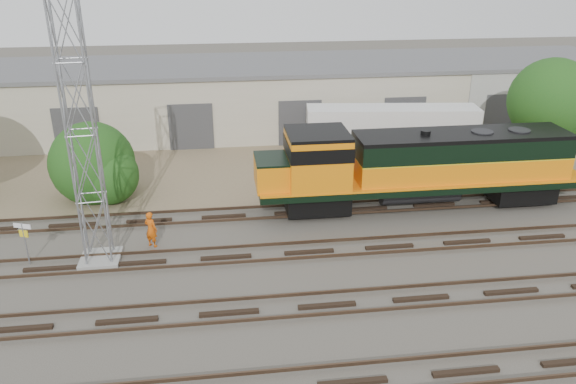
{
  "coord_description": "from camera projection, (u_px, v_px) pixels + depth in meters",
  "views": [
    {
      "loc": [
        -4.07,
        -21.92,
        13.42
      ],
      "look_at": [
        -0.71,
        4.0,
        2.2
      ],
      "focal_mm": 35.0,
      "sensor_mm": 36.0,
      "label": 1
    }
  ],
  "objects": [
    {
      "name": "ground",
      "position": [
        314.0,
        269.0,
        25.75
      ],
      "size": [
        140.0,
        140.0,
        0.0
      ],
      "primitive_type": "plane",
      "color": "#47423A",
      "rests_on": "ground"
    },
    {
      "name": "dirt_strip",
      "position": [
        278.0,
        159.0,
        39.41
      ],
      "size": [
        80.0,
        16.0,
        0.02
      ],
      "primitive_type": "cube",
      "color": "#726047",
      "rests_on": "ground"
    },
    {
      "name": "tracks",
      "position": [
        327.0,
        305.0,
        22.98
      ],
      "size": [
        80.0,
        20.4,
        0.28
      ],
      "color": "black",
      "rests_on": "ground"
    },
    {
      "name": "warehouse",
      "position": [
        267.0,
        95.0,
        45.65
      ],
      "size": [
        58.4,
        10.4,
        5.3
      ],
      "color": "#BDB59E",
      "rests_on": "ground"
    },
    {
      "name": "locomotive",
      "position": [
        417.0,
        166.0,
        31.02
      ],
      "size": [
        18.44,
        3.23,
        4.43
      ],
      "color": "black",
      "rests_on": "tracks"
    },
    {
      "name": "signal_tower",
      "position": [
        83.0,
        138.0,
        24.11
      ],
      "size": [
        1.83,
        1.83,
        12.4
      ],
      "rotation": [
        0.0,
        0.0,
        0.1
      ],
      "color": "gray",
      "rests_on": "ground"
    },
    {
      "name": "sign_post",
      "position": [
        24.0,
        236.0,
        25.57
      ],
      "size": [
        0.83,
        0.33,
        2.14
      ],
      "color": "gray",
      "rests_on": "ground"
    },
    {
      "name": "worker",
      "position": [
        151.0,
        229.0,
        27.42
      ],
      "size": [
        0.81,
        0.74,
        1.85
      ],
      "primitive_type": "imported",
      "rotation": [
        0.0,
        0.0,
        2.56
      ],
      "color": "#D2520B",
      "rests_on": "ground"
    },
    {
      "name": "semi_trailer",
      "position": [
        396.0,
        126.0,
        38.92
      ],
      "size": [
        11.96,
        3.7,
        3.62
      ],
      "rotation": [
        0.0,
        0.0,
        -0.12
      ],
      "color": "silver",
      "rests_on": "ground"
    },
    {
      "name": "dumpster_blue",
      "position": [
        544.0,
        132.0,
        42.89
      ],
      "size": [
        1.87,
        1.79,
        1.5
      ],
      "primitive_type": "cube",
      "rotation": [
        0.0,
        0.0,
        0.2
      ],
      "color": "navy",
      "rests_on": "ground"
    },
    {
      "name": "tree_mid",
      "position": [
        97.0,
        166.0,
        32.34
      ],
      "size": [
        5.11,
        4.86,
        4.86
      ],
      "color": "#382619",
      "rests_on": "ground"
    },
    {
      "name": "tree_east",
      "position": [
        557.0,
        103.0,
        35.91
      ],
      "size": [
        5.7,
        5.43,
        7.33
      ],
      "color": "#382619",
      "rests_on": "ground"
    }
  ]
}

